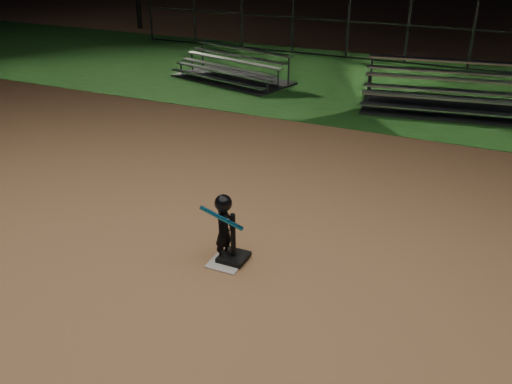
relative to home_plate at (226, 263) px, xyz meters
name	(u,v)px	position (x,y,z in m)	size (l,w,h in m)	color
ground	(226,263)	(0.00, 0.00, -0.01)	(80.00, 80.00, 0.00)	#AC784E
grass_strip	(384,86)	(0.00, 10.00, -0.01)	(60.00, 8.00, 0.01)	#1D4E19
home_plate	(226,263)	(0.00, 0.00, 0.00)	(0.45, 0.45, 0.02)	beige
batting_tee	(233,251)	(0.06, 0.11, 0.14)	(0.38, 0.38, 0.71)	black
child_batter	(224,226)	(-0.07, 0.10, 0.52)	(0.51, 0.51, 1.00)	black
bleacher_left	(232,74)	(-4.28, 8.73, 0.17)	(3.86, 2.57, 0.87)	#B1B1B5
bleacher_right	(455,101)	(2.09, 8.47, 0.22)	(4.78, 2.84, 1.10)	#A6A6AB
backstop_fence	(408,25)	(0.00, 13.00, 1.24)	(20.08, 0.08, 2.50)	#38383D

